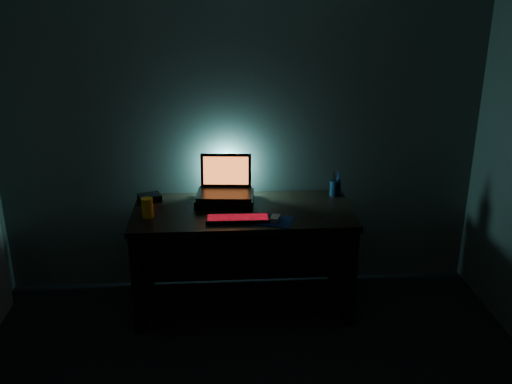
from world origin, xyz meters
TOP-DOWN VIEW (x-y plane):
  - room at (0.00, 0.00)m, footprint 3.50×4.00m
  - desk at (0.00, 1.67)m, footprint 1.50×0.70m
  - riser at (-0.12, 1.75)m, footprint 0.42×0.33m
  - laptop at (-0.12, 1.80)m, footprint 0.40×0.31m
  - keyboard at (-0.04, 1.43)m, footprint 0.41×0.14m
  - mousepad at (0.20, 1.41)m, footprint 0.27×0.26m
  - mouse at (0.20, 1.41)m, footprint 0.08×0.10m
  - pen_cup at (0.68, 1.85)m, footprint 0.09×0.09m
  - juice_glass at (-0.63, 1.53)m, footprint 0.09×0.09m
  - router at (-0.65, 1.82)m, footprint 0.18×0.17m

SIDE VIEW (x-z plane):
  - desk at x=0.00m, z-range 0.12..0.87m
  - mousepad at x=0.20m, z-range 0.75..0.75m
  - keyboard at x=-0.04m, z-range 0.75..0.78m
  - mouse at x=0.20m, z-range 0.75..0.78m
  - router at x=-0.65m, z-range 0.75..0.80m
  - riser at x=-0.12m, z-range 0.75..0.81m
  - pen_cup at x=0.68m, z-range 0.75..0.86m
  - juice_glass at x=-0.63m, z-range 0.75..0.88m
  - laptop at x=-0.12m, z-range 0.74..1.00m
  - room at x=0.00m, z-range 0.00..2.50m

